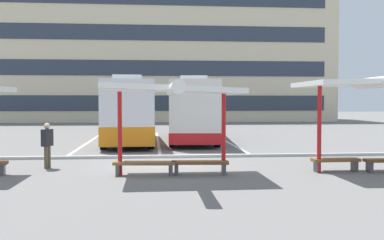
{
  "coord_description": "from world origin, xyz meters",
  "views": [
    {
      "loc": [
        -0.36,
        -16.93,
        2.39
      ],
      "look_at": [
        1.51,
        3.85,
        1.51
      ],
      "focal_mm": 41.89,
      "sensor_mm": 36.0,
      "label": 1
    }
  ],
  "objects_px": {
    "waiting_shelter_2": "(368,85)",
    "waiting_passenger_0": "(47,142)",
    "bench_3": "(200,164)",
    "coach_bus_0": "(127,112)",
    "bench_2": "(144,165)",
    "waiting_shelter_1": "(173,91)",
    "coach_bus_1": "(193,110)",
    "bench_4": "(336,162)"
  },
  "relations": [
    {
      "from": "waiting_shelter_2",
      "to": "waiting_passenger_0",
      "type": "bearing_deg",
      "value": 169.4
    },
    {
      "from": "waiting_passenger_0",
      "to": "waiting_shelter_2",
      "type": "bearing_deg",
      "value": -10.6
    },
    {
      "from": "bench_3",
      "to": "waiting_shelter_2",
      "type": "bearing_deg",
      "value": -1.84
    },
    {
      "from": "coach_bus_0",
      "to": "waiting_passenger_0",
      "type": "bearing_deg",
      "value": -102.92
    },
    {
      "from": "bench_2",
      "to": "waiting_shelter_2",
      "type": "xyz_separation_m",
      "value": [
        7.35,
        -0.22,
        2.59
      ]
    },
    {
      "from": "coach_bus_0",
      "to": "waiting_shelter_1",
      "type": "bearing_deg",
      "value": -80.24
    },
    {
      "from": "waiting_passenger_0",
      "to": "bench_2",
      "type": "bearing_deg",
      "value": -27.56
    },
    {
      "from": "bench_2",
      "to": "bench_3",
      "type": "xyz_separation_m",
      "value": [
        1.8,
        -0.04,
        -0.0
      ]
    },
    {
      "from": "coach_bus_1",
      "to": "waiting_shelter_1",
      "type": "height_order",
      "value": "coach_bus_1"
    },
    {
      "from": "coach_bus_0",
      "to": "bench_2",
      "type": "distance_m",
      "value": 11.91
    },
    {
      "from": "coach_bus_1",
      "to": "waiting_passenger_0",
      "type": "xyz_separation_m",
      "value": [
        -6.26,
        -11.47,
        -0.9
      ]
    },
    {
      "from": "waiting_shelter_1",
      "to": "waiting_shelter_2",
      "type": "xyz_separation_m",
      "value": [
        6.45,
        0.02,
        0.22
      ]
    },
    {
      "from": "bench_4",
      "to": "waiting_shelter_1",
      "type": "bearing_deg",
      "value": -175.62
    },
    {
      "from": "bench_4",
      "to": "bench_2",
      "type": "bearing_deg",
      "value": -178.32
    },
    {
      "from": "coach_bus_0",
      "to": "coach_bus_1",
      "type": "distance_m",
      "value": 4.25
    },
    {
      "from": "waiting_shelter_1",
      "to": "coach_bus_1",
      "type": "bearing_deg",
      "value": 81.97
    },
    {
      "from": "coach_bus_0",
      "to": "waiting_passenger_0",
      "type": "xyz_separation_m",
      "value": [
        -2.29,
        -9.97,
        -0.82
      ]
    },
    {
      "from": "coach_bus_0",
      "to": "waiting_passenger_0",
      "type": "distance_m",
      "value": 10.26
    },
    {
      "from": "coach_bus_1",
      "to": "waiting_shelter_1",
      "type": "xyz_separation_m",
      "value": [
        -1.9,
        -13.51,
        0.89
      ]
    },
    {
      "from": "coach_bus_0",
      "to": "coach_bus_1",
      "type": "bearing_deg",
      "value": 20.74
    },
    {
      "from": "bench_3",
      "to": "waiting_shelter_1",
      "type": "bearing_deg",
      "value": -167.79
    },
    {
      "from": "bench_2",
      "to": "waiting_shelter_2",
      "type": "distance_m",
      "value": 7.79
    },
    {
      "from": "coach_bus_1",
      "to": "waiting_passenger_0",
      "type": "bearing_deg",
      "value": -118.61
    },
    {
      "from": "bench_2",
      "to": "waiting_shelter_2",
      "type": "relative_size",
      "value": 0.4
    },
    {
      "from": "bench_2",
      "to": "bench_4",
      "type": "bearing_deg",
      "value": 1.68
    },
    {
      "from": "coach_bus_0",
      "to": "coach_bus_1",
      "type": "xyz_separation_m",
      "value": [
        3.97,
        1.5,
        0.08
      ]
    },
    {
      "from": "coach_bus_1",
      "to": "waiting_passenger_0",
      "type": "height_order",
      "value": "coach_bus_1"
    },
    {
      "from": "coach_bus_0",
      "to": "waiting_shelter_1",
      "type": "xyz_separation_m",
      "value": [
        2.06,
        -12.01,
        0.97
      ]
    },
    {
      "from": "coach_bus_1",
      "to": "bench_2",
      "type": "distance_m",
      "value": 13.65
    },
    {
      "from": "coach_bus_1",
      "to": "waiting_shelter_2",
      "type": "bearing_deg",
      "value": -71.4
    },
    {
      "from": "coach_bus_1",
      "to": "bench_2",
      "type": "height_order",
      "value": "coach_bus_1"
    },
    {
      "from": "waiting_shelter_1",
      "to": "waiting_shelter_2",
      "type": "relative_size",
      "value": 1.02
    },
    {
      "from": "waiting_shelter_1",
      "to": "waiting_passenger_0",
      "type": "xyz_separation_m",
      "value": [
        -4.35,
        2.04,
        -1.79
      ]
    },
    {
      "from": "coach_bus_0",
      "to": "bench_3",
      "type": "xyz_separation_m",
      "value": [
        2.96,
        -11.81,
        -1.41
      ]
    },
    {
      "from": "coach_bus_0",
      "to": "bench_2",
      "type": "bearing_deg",
      "value": -84.35
    },
    {
      "from": "coach_bus_1",
      "to": "waiting_passenger_0",
      "type": "distance_m",
      "value": 13.1
    },
    {
      "from": "waiting_shelter_2",
      "to": "bench_4",
      "type": "bearing_deg",
      "value": 155.62
    },
    {
      "from": "coach_bus_1",
      "to": "bench_2",
      "type": "bearing_deg",
      "value": -101.93
    },
    {
      "from": "waiting_passenger_0",
      "to": "coach_bus_0",
      "type": "bearing_deg",
      "value": 77.08
    },
    {
      "from": "waiting_shelter_2",
      "to": "waiting_passenger_0",
      "type": "distance_m",
      "value": 11.17
    },
    {
      "from": "waiting_shelter_1",
      "to": "bench_2",
      "type": "bearing_deg",
      "value": 165.31
    },
    {
      "from": "waiting_shelter_1",
      "to": "bench_2",
      "type": "xyz_separation_m",
      "value": [
        -0.9,
        0.24,
        -2.38
      ]
    }
  ]
}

